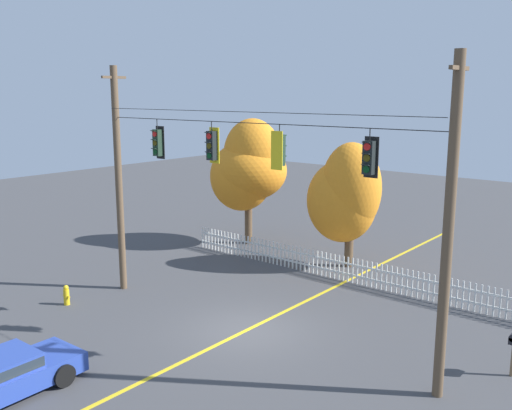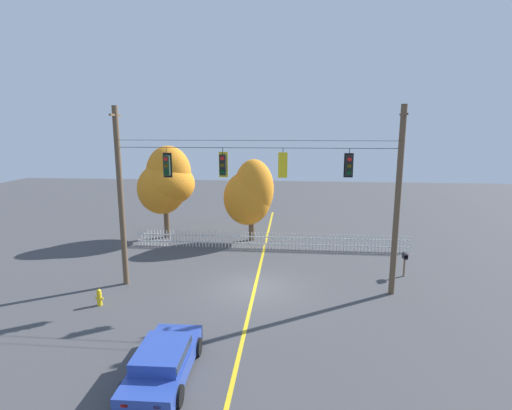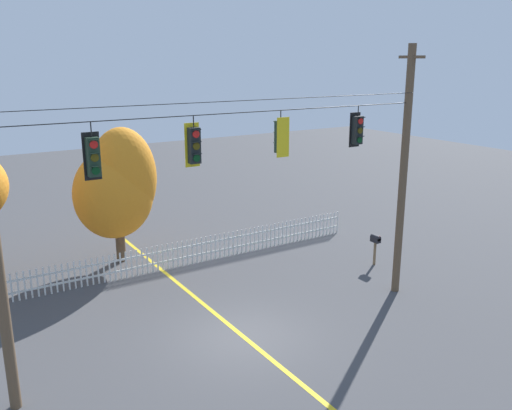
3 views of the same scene
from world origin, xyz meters
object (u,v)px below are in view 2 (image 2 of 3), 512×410
traffic_signal_eastbound_side (349,165)px  traffic_signal_southbound_primary (283,165)px  autumn_maple_mid (250,194)px  roadside_mailbox (405,257)px  fire_hydrant (99,297)px  autumn_maple_near_fence (166,182)px  parked_car (163,361)px  traffic_signal_westbound_side (167,165)px  traffic_signal_northbound_secondary (223,165)px

traffic_signal_eastbound_side → traffic_signal_southbound_primary: bearing=-179.7°
autumn_maple_mid → roadside_mailbox: 11.00m
autumn_maple_mid → fire_hydrant: autumn_maple_mid is taller
traffic_signal_southbound_primary → fire_hydrant: traffic_signal_southbound_primary is taller
autumn_maple_near_fence → fire_hydrant: autumn_maple_near_fence is taller
autumn_maple_mid → fire_hydrant: bearing=-118.2°
autumn_maple_mid → parked_car: (-1.16, -15.69, -2.79)m
fire_hydrant → traffic_signal_eastbound_side: bearing=12.8°
traffic_signal_westbound_side → parked_car: size_ratio=0.34×
traffic_signal_eastbound_side → roadside_mailbox: 6.69m
traffic_signal_westbound_side → traffic_signal_northbound_secondary: size_ratio=1.03×
traffic_signal_westbound_side → traffic_signal_northbound_secondary: bearing=0.0°
traffic_signal_eastbound_side → roadside_mailbox: (3.53, 2.37, -5.16)m
fire_hydrant → autumn_maple_near_fence: bearing=91.7°
traffic_signal_eastbound_side → autumn_maple_near_fence: (-11.59, 8.58, -2.14)m
traffic_signal_westbound_side → autumn_maple_mid: bearing=68.9°
parked_car → roadside_mailbox: 14.16m
traffic_signal_eastbound_side → autumn_maple_near_fence: bearing=143.5°
autumn_maple_near_fence → roadside_mailbox: (15.12, -6.21, -3.02)m
roadside_mailbox → autumn_maple_near_fence: bearing=157.7°
autumn_maple_near_fence → autumn_maple_mid: bearing=-3.3°
traffic_signal_northbound_secondary → traffic_signal_eastbound_side: size_ratio=1.04×
traffic_signal_eastbound_side → autumn_maple_mid: size_ratio=0.23×
traffic_signal_northbound_secondary → parked_car: traffic_signal_northbound_secondary is taller
autumn_maple_mid → parked_car: 15.98m
autumn_maple_mid → roadside_mailbox: size_ratio=4.41×
parked_car → roadside_mailbox: size_ratio=3.23×
autumn_maple_mid → parked_car: bearing=-94.2°
parked_car → traffic_signal_southbound_primary: bearing=64.3°
autumn_maple_near_fence → traffic_signal_northbound_secondary: bearing=-56.5°
traffic_signal_westbound_side → fire_hydrant: size_ratio=1.88×
traffic_signal_southbound_primary → roadside_mailbox: size_ratio=1.04×
traffic_signal_southbound_primary → traffic_signal_eastbound_side: bearing=0.3°
traffic_signal_westbound_side → parked_car: bearing=-74.9°
traffic_signal_southbound_primary → parked_car: bearing=-115.7°
parked_car → traffic_signal_northbound_secondary: bearing=84.4°
traffic_signal_westbound_side → traffic_signal_eastbound_side: same height
traffic_signal_westbound_side → autumn_maple_near_fence: bearing=108.8°
traffic_signal_northbound_secondary → traffic_signal_eastbound_side: same height
autumn_maple_mid → autumn_maple_near_fence: bearing=176.7°
traffic_signal_northbound_secondary → fire_hydrant: 8.32m
traffic_signal_eastbound_side → parked_car: 11.47m
traffic_signal_northbound_secondary → roadside_mailbox: (9.45, 2.37, -5.15)m
traffic_signal_eastbound_side → fire_hydrant: bearing=-167.2°
parked_car → traffic_signal_eastbound_side: bearing=48.3°
autumn_maple_mid → traffic_signal_northbound_secondary: bearing=-93.0°
traffic_signal_northbound_secondary → autumn_maple_mid: bearing=87.0°
traffic_signal_southbound_primary → autumn_maple_mid: bearing=106.4°
autumn_maple_near_fence → fire_hydrant: size_ratio=8.57×
traffic_signal_westbound_side → roadside_mailbox: traffic_signal_westbound_side is taller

